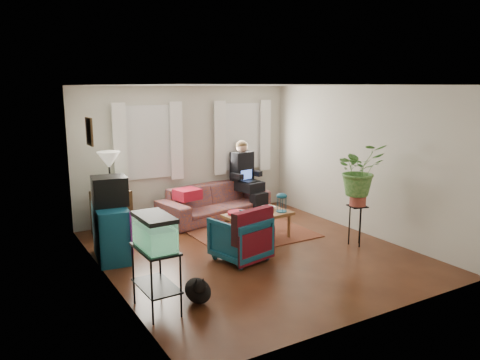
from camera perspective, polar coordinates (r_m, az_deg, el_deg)
floor at (r=7.50m, az=1.56°, el=-8.79°), size 4.50×5.00×0.01m
ceiling at (r=7.05m, az=1.68°, el=11.48°), size 4.50×5.00×0.01m
wall_back at (r=9.35m, az=-6.53°, el=3.39°), size 4.50×0.01×2.60m
wall_front at (r=5.26m, az=16.21°, el=-3.23°), size 4.50×0.01×2.60m
wall_left at (r=6.29m, az=-16.06°, el=-0.87°), size 0.01×5.00×2.60m
wall_right at (r=8.55m, az=14.53°, el=2.36°), size 0.01×5.00×2.60m
window_left at (r=9.01m, az=-11.18°, el=4.55°), size 1.08×0.04×1.38m
window_right at (r=9.87m, az=0.16°, el=5.34°), size 1.08×0.04×1.38m
curtains_left at (r=8.93m, az=-11.01°, el=4.50°), size 1.36×0.06×1.50m
curtains_right at (r=9.80m, az=0.40°, el=5.30°), size 1.36×0.06×1.50m
picture_frame at (r=7.02m, az=-17.83°, el=5.64°), size 0.04×0.32×0.40m
area_rug at (r=8.40m, az=1.50°, el=-6.51°), size 2.02×1.63×0.01m
sofa at (r=9.27m, az=-3.09°, el=-2.01°), size 2.40×1.31×0.89m
seated_person at (r=9.74m, az=0.66°, el=0.05°), size 0.69×0.79×1.35m
side_table at (r=8.61m, az=-15.37°, el=-3.83°), size 0.67×0.67×0.78m
table_lamp at (r=8.46m, az=-15.62°, el=0.89°), size 0.51×0.51×0.71m
dresser at (r=7.38m, az=-15.41°, el=-6.19°), size 0.56×0.96×0.82m
crt_tv at (r=7.31m, az=-15.63°, el=-1.27°), size 0.55×0.51×0.44m
aquarium_stand at (r=5.63m, az=-10.16°, el=-11.84°), size 0.40×0.69×0.76m
aquarium at (r=5.43m, az=-10.38°, el=-6.17°), size 0.36×0.63×0.40m
black_cat at (r=5.82m, az=-5.18°, el=-12.98°), size 0.41×0.51×0.38m
armchair at (r=7.09m, az=0.02°, el=-6.82°), size 0.86×0.82×0.74m
serape_throw at (r=6.85m, az=1.69°, el=-6.13°), size 0.76×0.34×0.61m
coffee_table at (r=8.02m, az=2.20°, el=-5.68°), size 1.19×0.72×0.47m
cup_a at (r=7.71m, az=1.18°, el=-4.17°), size 0.14×0.14×0.10m
cup_b at (r=7.84m, az=3.35°, el=-3.96°), size 0.11×0.11×0.10m
bowl at (r=8.21m, az=3.47°, el=-3.39°), size 0.24×0.24×0.06m
snack_tray at (r=7.89m, az=-0.25°, el=-4.04°), size 0.38×0.38×0.04m
birdcage at (r=8.04m, az=5.10°, el=-2.73°), size 0.20×0.20×0.33m
plant_stand at (r=7.96m, az=14.01°, el=-5.38°), size 0.34×0.34×0.67m
potted_plant at (r=7.77m, az=14.29°, el=0.29°), size 0.90×0.82×0.85m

